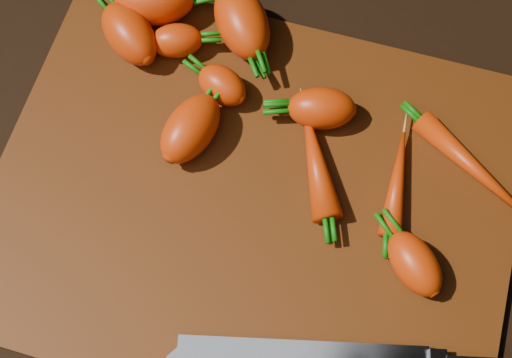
# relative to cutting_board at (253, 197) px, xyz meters

# --- Properties ---
(ground) EXTENTS (2.00, 2.00, 0.01)m
(ground) POSITION_rel_cutting_board_xyz_m (0.00, 0.00, -0.01)
(ground) COLOR black
(cutting_board) EXTENTS (0.50, 0.40, 0.01)m
(cutting_board) POSITION_rel_cutting_board_xyz_m (0.00, 0.00, 0.00)
(cutting_board) COLOR #592608
(cutting_board) RESTS_ON ground
(carrot_0) EXTENTS (0.10, 0.08, 0.05)m
(carrot_0) POSITION_rel_cutting_board_xyz_m (-0.15, 0.17, 0.03)
(carrot_0) COLOR #C52D01
(carrot_0) RESTS_ON cutting_board
(carrot_1) EXTENTS (0.06, 0.05, 0.04)m
(carrot_1) POSITION_rel_cutting_board_xyz_m (-0.06, 0.10, 0.02)
(carrot_1) COLOR #C52D01
(carrot_1) RESTS_ON cutting_board
(carrot_2) EXTENTS (0.10, 0.10, 0.05)m
(carrot_2) POSITION_rel_cutting_board_xyz_m (-0.06, 0.17, 0.03)
(carrot_2) COLOR #C52D01
(carrot_2) RESTS_ON cutting_board
(carrot_3) EXTENTS (0.07, 0.09, 0.05)m
(carrot_3) POSITION_rel_cutting_board_xyz_m (-0.07, 0.04, 0.03)
(carrot_3) COLOR #C52D01
(carrot_3) RESTS_ON cutting_board
(carrot_4) EXTENTS (0.07, 0.06, 0.04)m
(carrot_4) POSITION_rel_cutting_board_xyz_m (0.04, 0.10, 0.03)
(carrot_4) COLOR #C52D01
(carrot_4) RESTS_ON cutting_board
(carrot_5) EXTENTS (0.06, 0.05, 0.04)m
(carrot_5) POSITION_rel_cutting_board_xyz_m (-0.12, 0.13, 0.02)
(carrot_5) COLOR #C52D01
(carrot_5) RESTS_ON cutting_board
(carrot_6) EXTENTS (0.07, 0.07, 0.04)m
(carrot_6) POSITION_rel_cutting_board_xyz_m (0.16, -0.03, 0.03)
(carrot_6) COLOR #C52D01
(carrot_6) RESTS_ON cutting_board
(carrot_7) EXTENTS (0.03, 0.11, 0.02)m
(carrot_7) POSITION_rel_cutting_board_xyz_m (0.13, 0.05, 0.02)
(carrot_7) COLOR #C52D01
(carrot_7) RESTS_ON cutting_board
(carrot_8) EXTENTS (0.13, 0.10, 0.02)m
(carrot_8) POSITION_rel_cutting_board_xyz_m (0.20, 0.08, 0.02)
(carrot_8) COLOR #C52D01
(carrot_8) RESTS_ON cutting_board
(carrot_9) EXTENTS (0.08, 0.12, 0.03)m
(carrot_9) POSITION_rel_cutting_board_xyz_m (0.05, 0.04, 0.02)
(carrot_9) COLOR #C52D01
(carrot_9) RESTS_ON cutting_board
(carrot_10) EXTENTS (0.09, 0.09, 0.05)m
(carrot_10) POSITION_rel_cutting_board_xyz_m (-0.17, 0.13, 0.03)
(carrot_10) COLOR #C52D01
(carrot_10) RESTS_ON cutting_board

